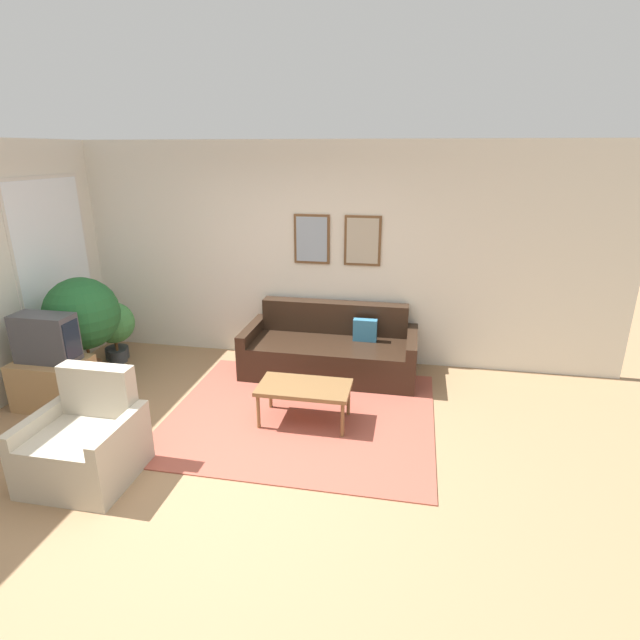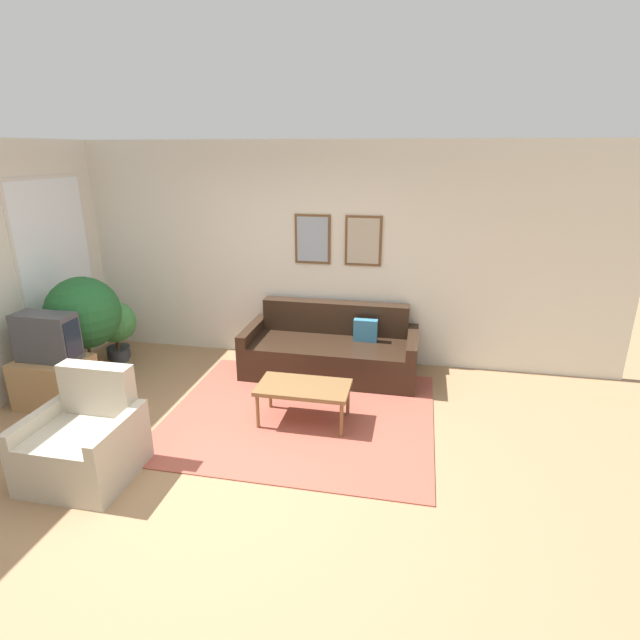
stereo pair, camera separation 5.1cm
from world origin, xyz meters
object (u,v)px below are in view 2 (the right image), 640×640
at_px(couch, 331,350).
at_px(tv, 47,337).
at_px(coffee_table, 304,389).
at_px(potted_plant_tall, 84,315).
at_px(armchair, 85,443).

distance_m(couch, tv, 3.09).
height_order(couch, tv, tv).
xyz_separation_m(coffee_table, potted_plant_tall, (-2.61, 0.37, 0.47)).
relative_size(coffee_table, armchair, 1.02).
bearing_deg(couch, potted_plant_tall, -162.20).
bearing_deg(tv, armchair, -43.15).
bearing_deg(potted_plant_tall, tv, -96.43).
bearing_deg(potted_plant_tall, armchair, -56.40).
distance_m(couch, coffee_table, 1.23).
xyz_separation_m(coffee_table, tv, (-2.67, -0.15, 0.40)).
bearing_deg(coffee_table, armchair, -143.48).
bearing_deg(couch, tv, -153.07).
height_order(coffee_table, armchair, armchair).
distance_m(couch, potted_plant_tall, 2.85).
distance_m(coffee_table, potted_plant_tall, 2.68).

